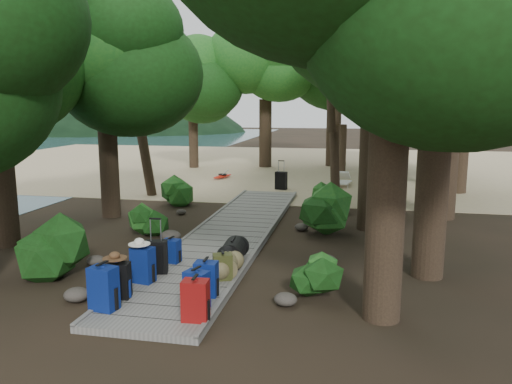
% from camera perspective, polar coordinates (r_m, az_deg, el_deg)
% --- Properties ---
extents(ground, '(120.00, 120.00, 0.00)m').
position_cam_1_polar(ground, '(12.20, -3.90, -6.12)').
color(ground, black).
rests_on(ground, ground).
extents(sand_beach, '(40.00, 22.00, 0.02)m').
position_cam_1_polar(sand_beach, '(27.68, 4.75, 3.00)').
color(sand_beach, tan).
rests_on(sand_beach, ground).
extents(distant_hill, '(32.00, 16.00, 12.00)m').
position_cam_1_polar(distant_hill, '(73.38, -24.91, 6.48)').
color(distant_hill, black).
rests_on(distant_hill, ground).
extents(boardwalk, '(2.00, 12.00, 0.12)m').
position_cam_1_polar(boardwalk, '(13.11, -2.77, -4.68)').
color(boardwalk, gray).
rests_on(boardwalk, ground).
extents(backpack_left_a, '(0.47, 0.36, 0.79)m').
position_cam_1_polar(backpack_left_a, '(8.48, -17.04, -10.23)').
color(backpack_left_a, navy).
rests_on(backpack_left_a, boardwalk).
extents(backpack_left_b, '(0.40, 0.31, 0.68)m').
position_cam_1_polar(backpack_left_b, '(8.92, -15.41, -9.51)').
color(backpack_left_b, black).
rests_on(backpack_left_b, boardwalk).
extents(backpack_left_c, '(0.44, 0.35, 0.74)m').
position_cam_1_polar(backpack_left_c, '(9.55, -12.80, -7.90)').
color(backpack_left_c, navy).
rests_on(backpack_left_c, boardwalk).
extents(backpack_left_d, '(0.38, 0.30, 0.54)m').
position_cam_1_polar(backpack_left_d, '(10.62, -9.65, -6.50)').
color(backpack_left_d, navy).
rests_on(backpack_left_d, boardwalk).
extents(backpack_right_a, '(0.41, 0.30, 0.71)m').
position_cam_1_polar(backpack_right_a, '(7.81, -6.94, -11.95)').
color(backpack_right_a, maroon).
rests_on(backpack_right_a, boardwalk).
extents(backpack_right_b, '(0.44, 0.36, 0.68)m').
position_cam_1_polar(backpack_right_b, '(8.26, -6.80, -10.79)').
color(backpack_right_b, navy).
rests_on(backpack_right_b, boardwalk).
extents(backpack_right_c, '(0.40, 0.29, 0.67)m').
position_cam_1_polar(backpack_right_c, '(8.74, -5.72, -9.64)').
color(backpack_right_c, navy).
rests_on(backpack_right_c, boardwalk).
extents(backpack_right_d, '(0.43, 0.37, 0.54)m').
position_cam_1_polar(backpack_right_d, '(9.51, -3.83, -8.36)').
color(backpack_right_d, '#3D411B').
rests_on(backpack_right_d, boardwalk).
extents(duffel_right_khaki, '(0.53, 0.68, 0.41)m').
position_cam_1_polar(duffel_right_khaki, '(9.75, -3.27, -8.31)').
color(duffel_right_khaki, olive).
rests_on(duffel_right_khaki, boardwalk).
extents(duffel_right_black, '(0.54, 0.80, 0.48)m').
position_cam_1_polar(duffel_right_black, '(10.47, -2.62, -6.78)').
color(duffel_right_black, black).
rests_on(duffel_right_black, boardwalk).
extents(suitcase_on_boardwalk, '(0.47, 0.34, 0.65)m').
position_cam_1_polar(suitcase_on_boardwalk, '(9.99, -11.29, -7.29)').
color(suitcase_on_boardwalk, black).
rests_on(suitcase_on_boardwalk, boardwalk).
extents(lone_suitcase_on_sand, '(0.49, 0.34, 0.71)m').
position_cam_1_polar(lone_suitcase_on_sand, '(19.90, 2.89, 1.31)').
color(lone_suitcase_on_sand, black).
rests_on(lone_suitcase_on_sand, sand_beach).
extents(hat_brown, '(0.41, 0.41, 0.12)m').
position_cam_1_polar(hat_brown, '(8.85, -15.86, -6.94)').
color(hat_brown, '#51351E').
rests_on(hat_brown, backpack_left_b).
extents(hat_white, '(0.40, 0.40, 0.13)m').
position_cam_1_polar(hat_white, '(9.40, -13.21, -5.44)').
color(hat_white, silver).
rests_on(hat_white, backpack_left_c).
extents(kayak, '(1.52, 2.87, 0.28)m').
position_cam_1_polar(kayak, '(22.84, -3.85, 1.90)').
color(kayak, red).
rests_on(kayak, sand_beach).
extents(sun_lounger, '(0.88, 1.81, 0.56)m').
position_cam_1_polar(sun_lounger, '(20.93, 9.87, 1.41)').
color(sun_lounger, silver).
rests_on(sun_lounger, sand_beach).
extents(tree_right_a, '(5.12, 5.12, 8.54)m').
position_cam_1_polar(tree_right_a, '(7.83, 15.44, 16.15)').
color(tree_right_a, black).
rests_on(tree_right_a, ground).
extents(tree_right_b, '(4.98, 4.98, 8.89)m').
position_cam_1_polar(tree_right_b, '(10.15, 20.38, 15.39)').
color(tree_right_b, black).
rests_on(tree_right_b, ground).
extents(tree_right_c, '(4.93, 4.93, 8.53)m').
position_cam_1_polar(tree_right_c, '(13.68, 13.33, 13.45)').
color(tree_right_c, black).
rests_on(tree_right_c, ground).
extents(tree_right_d, '(5.53, 5.53, 10.14)m').
position_cam_1_polar(tree_right_d, '(15.75, 21.65, 15.49)').
color(tree_right_d, black).
rests_on(tree_right_d, ground).
extents(tree_right_e, '(5.41, 5.41, 9.74)m').
position_cam_1_polar(tree_right_e, '(18.55, 16.14, 14.24)').
color(tree_right_e, black).
rests_on(tree_right_e, ground).
extents(tree_right_f, '(5.52, 5.52, 9.85)m').
position_cam_1_polar(tree_right_f, '(20.56, 22.84, 13.57)').
color(tree_right_f, black).
rests_on(tree_right_f, ground).
extents(tree_left_c, '(4.62, 4.62, 8.03)m').
position_cam_1_polar(tree_left_c, '(15.51, -16.90, 11.93)').
color(tree_left_c, black).
rests_on(tree_left_c, ground).
extents(tree_back_a, '(5.53, 5.53, 9.56)m').
position_cam_1_polar(tree_back_a, '(27.01, 1.10, 13.00)').
color(tree_back_a, black).
rests_on(tree_back_a, ground).
extents(tree_back_b, '(5.87, 5.87, 10.48)m').
position_cam_1_polar(tree_back_b, '(27.74, 8.99, 13.76)').
color(tree_back_b, black).
rests_on(tree_back_b, ground).
extents(tree_back_c, '(4.52, 4.52, 8.14)m').
position_cam_1_polar(tree_back_c, '(26.22, 15.97, 11.16)').
color(tree_back_c, black).
rests_on(tree_back_c, ground).
extents(tree_back_d, '(4.23, 4.23, 7.05)m').
position_cam_1_polar(tree_back_d, '(26.84, -7.25, 10.25)').
color(tree_back_d, black).
rests_on(tree_back_d, ground).
extents(palm_right_a, '(4.32, 4.32, 7.36)m').
position_cam_1_polar(palm_right_a, '(17.25, 9.91, 10.86)').
color(palm_right_a, '#194413').
rests_on(palm_right_a, ground).
extents(palm_right_b, '(4.31, 4.31, 8.32)m').
position_cam_1_polar(palm_right_b, '(23.02, 15.49, 11.61)').
color(palm_right_b, '#194413').
rests_on(palm_right_b, ground).
extents(palm_right_c, '(4.57, 4.57, 7.27)m').
position_cam_1_polar(palm_right_c, '(24.24, 10.66, 10.46)').
color(palm_right_c, '#194413').
rests_on(palm_right_c, ground).
extents(palm_left_a, '(4.89, 4.89, 7.78)m').
position_cam_1_polar(palm_left_a, '(18.86, -13.11, 11.31)').
color(palm_left_a, '#194413').
rests_on(palm_left_a, ground).
extents(rock_left_a, '(0.45, 0.40, 0.25)m').
position_cam_1_polar(rock_left_a, '(9.37, -19.82, -10.98)').
color(rock_left_a, '#4C473F').
rests_on(rock_left_a, ground).
extents(rock_left_b, '(0.39, 0.35, 0.21)m').
position_cam_1_polar(rock_left_b, '(11.22, -17.85, -7.46)').
color(rock_left_b, '#4C473F').
rests_on(rock_left_b, ground).
extents(rock_left_c, '(0.52, 0.47, 0.29)m').
position_cam_1_polar(rock_left_c, '(12.66, -9.74, -4.97)').
color(rock_left_c, '#4C473F').
rests_on(rock_left_c, ground).
extents(rock_left_d, '(0.31, 0.28, 0.17)m').
position_cam_1_polar(rock_left_d, '(15.66, -8.54, -2.25)').
color(rock_left_d, '#4C473F').
rests_on(rock_left_d, ground).
extents(rock_right_a, '(0.40, 0.36, 0.22)m').
position_cam_1_polar(rock_right_a, '(8.69, 3.40, -12.14)').
color(rock_right_a, '#4C473F').
rests_on(rock_right_a, ground).
extents(rock_right_b, '(0.55, 0.50, 0.30)m').
position_cam_1_polar(rock_right_b, '(10.58, 7.80, -7.88)').
color(rock_right_b, '#4C473F').
rests_on(rock_right_b, ground).
extents(rock_right_c, '(0.36, 0.33, 0.20)m').
position_cam_1_polar(rock_right_c, '(13.59, 5.21, -4.00)').
color(rock_right_c, '#4C473F').
rests_on(rock_right_c, ground).
extents(rock_right_d, '(0.52, 0.47, 0.29)m').
position_cam_1_polar(rock_right_d, '(15.80, 9.74, -1.96)').
color(rock_right_d, '#4C473F').
rests_on(rock_right_d, ground).
extents(shrub_left_a, '(1.26, 1.26, 1.13)m').
position_cam_1_polar(shrub_left_a, '(10.63, -22.55, -6.15)').
color(shrub_left_a, '#174F19').
rests_on(shrub_left_a, ground).
extents(shrub_left_b, '(0.89, 0.89, 0.80)m').
position_cam_1_polar(shrub_left_b, '(13.26, -12.25, -3.23)').
color(shrub_left_b, '#174F19').
rests_on(shrub_left_b, ground).
extents(shrub_left_c, '(1.08, 1.08, 0.98)m').
position_cam_1_polar(shrub_left_c, '(16.98, -9.11, 0.08)').
color(shrub_left_c, '#174F19').
rests_on(shrub_left_c, ground).
extents(shrub_right_a, '(0.86, 0.86, 0.77)m').
position_cam_1_polar(shrub_right_a, '(9.12, 7.13, -9.27)').
color(shrub_right_a, '#174F19').
rests_on(shrub_right_a, ground).
extents(shrub_right_b, '(1.48, 1.48, 1.33)m').
position_cam_1_polar(shrub_right_b, '(13.21, 7.87, -1.95)').
color(shrub_right_b, '#174F19').
rests_on(shrub_right_b, ground).
extents(shrub_right_c, '(0.72, 0.72, 0.65)m').
position_cam_1_polar(shrub_right_c, '(17.41, 6.97, -0.17)').
color(shrub_right_c, '#174F19').
rests_on(shrub_right_c, ground).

